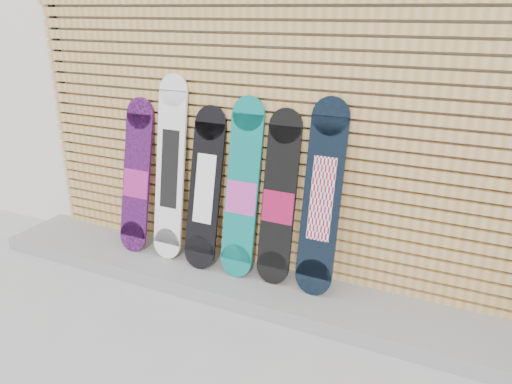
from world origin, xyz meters
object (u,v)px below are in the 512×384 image
snowboard_3 (242,190)px  snowboard_5 (322,199)px  snowboard_2 (205,189)px  snowboard_0 (137,177)px  snowboard_4 (279,200)px  snowboard_1 (170,169)px

snowboard_3 → snowboard_5: size_ratio=0.97×
snowboard_2 → snowboard_5: snowboard_5 is taller
snowboard_0 → snowboard_4: (1.38, 0.02, 0.01)m
snowboard_2 → snowboard_4: 0.66m
snowboard_2 → snowboard_5: (1.01, 0.01, 0.07)m
snowboard_3 → snowboard_5: snowboard_5 is taller
snowboard_0 → snowboard_1: bearing=2.1°
snowboard_1 → snowboard_2: size_ratio=1.17×
snowboard_1 → snowboard_2: (0.35, -0.02, -0.12)m
snowboard_4 → snowboard_0: bearing=-179.4°
snowboard_2 → snowboard_4: (0.66, 0.02, 0.01)m
snowboard_5 → snowboard_3: bearing=-179.3°
snowboard_4 → snowboard_3: bearing=-177.3°
snowboard_3 → snowboard_5: 0.67m
snowboard_1 → snowboard_3: (0.70, -0.01, -0.08)m
snowboard_2 → snowboard_3: (0.34, 0.01, 0.04)m
snowboard_1 → snowboard_3: bearing=-1.0°
snowboard_0 → snowboard_4: 1.38m
snowboard_3 → snowboard_0: bearing=-180.0°
snowboard_5 → snowboard_4: bearing=178.9°
snowboard_1 → snowboard_3: size_ratio=1.09×
snowboard_0 → snowboard_3: 1.06m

